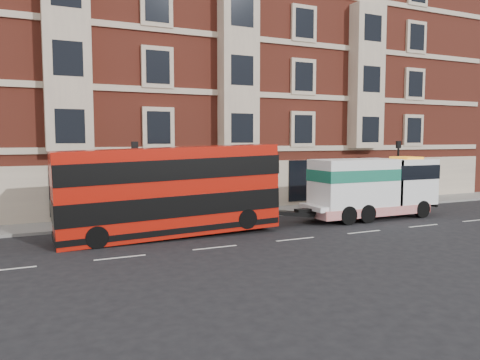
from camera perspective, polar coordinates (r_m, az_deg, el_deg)
ground at (r=21.95m, az=6.75°, el=-7.19°), size 120.00×120.00×0.00m
sidewalk at (r=28.48m, az=-1.20°, el=-4.18°), size 90.00×3.00×0.15m
victorian_terrace at (r=35.70m, az=-5.46°, el=13.75°), size 45.00×12.00×20.40m
lamp_post_west at (r=25.09m, az=-12.64°, el=0.43°), size 0.35×0.15×4.35m
lamp_post_east at (r=33.83m, az=18.69°, el=1.44°), size 0.35×0.15×4.35m
double_decker_bus at (r=22.31m, az=-8.52°, el=-1.18°), size 10.45×2.40×4.23m
tow_truck at (r=28.20m, az=15.70°, el=-0.83°), size 8.36×2.47×3.48m
pedestrian at (r=25.42m, az=-19.44°, el=-3.62°), size 0.64×0.49×1.58m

